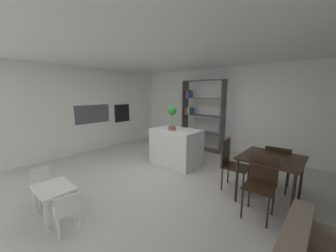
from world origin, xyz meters
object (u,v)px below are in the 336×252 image
(potted_plant_on_island, at_px, (172,115))
(kitchen_island, at_px, (176,147))
(dining_table, at_px, (271,162))
(child_chair_left, at_px, (43,184))
(child_table, at_px, (54,192))
(dining_chair_near, at_px, (261,180))
(built_in_oven, at_px, (122,113))
(child_chair_right, at_px, (67,210))
(open_bookshelf, at_px, (199,116))
(dining_chair_far, at_px, (277,164))
(dining_chair_island_side, at_px, (231,160))

(potted_plant_on_island, bearing_deg, kitchen_island, 79.62)
(dining_table, bearing_deg, child_chair_left, -137.66)
(potted_plant_on_island, xyz_separation_m, child_table, (-0.01, -2.69, -0.90))
(child_table, distance_m, dining_chair_near, 3.08)
(built_in_oven, height_order, child_chair_right, built_in_oven)
(child_chair_right, bearing_deg, dining_chair_near, 148.84)
(built_in_oven, relative_size, dining_chair_near, 0.67)
(dining_chair_near, bearing_deg, dining_table, 86.49)
(open_bookshelf, xyz_separation_m, dining_chair_near, (2.57, -2.34, -0.51))
(kitchen_island, relative_size, potted_plant_on_island, 2.06)
(child_chair_left, height_order, dining_table, dining_table)
(child_chair_left, bearing_deg, dining_table, -50.35)
(potted_plant_on_island, distance_m, child_table, 2.83)
(kitchen_island, relative_size, dining_chair_far, 1.39)
(child_chair_left, bearing_deg, child_chair_right, -93.02)
(open_bookshelf, distance_m, dining_chair_island_side, 2.71)
(dining_chair_far, bearing_deg, open_bookshelf, -32.61)
(open_bookshelf, relative_size, child_table, 3.55)
(child_table, xyz_separation_m, child_chair_left, (-0.51, -0.00, -0.05))
(child_table, height_order, dining_chair_near, dining_chair_near)
(dining_chair_island_side, height_order, dining_chair_near, dining_chair_island_side)
(potted_plant_on_island, relative_size, child_chair_right, 1.06)
(child_table, height_order, dining_chair_island_side, dining_chair_island_side)
(built_in_oven, distance_m, dining_chair_near, 5.08)
(dining_table, height_order, dining_chair_far, dining_chair_far)
(built_in_oven, height_order, dining_table, built_in_oven)
(open_bookshelf, distance_m, child_chair_left, 4.48)
(child_chair_left, relative_size, dining_chair_island_side, 0.63)
(built_in_oven, relative_size, open_bookshelf, 0.28)
(dining_chair_far, bearing_deg, child_chair_left, 42.70)
(kitchen_island, relative_size, dining_table, 1.31)
(open_bookshelf, height_order, child_chair_right, open_bookshelf)
(dining_chair_island_side, bearing_deg, kitchen_island, 72.85)
(kitchen_island, bearing_deg, child_table, -90.79)
(open_bookshelf, relative_size, child_chair_right, 3.98)
(potted_plant_on_island, distance_m, dining_table, 2.35)
(open_bookshelf, distance_m, dining_table, 3.20)
(dining_chair_near, bearing_deg, dining_chair_island_side, 142.34)
(child_table, bearing_deg, child_chair_left, -179.73)
(kitchen_island, relative_size, child_chair_left, 2.02)
(open_bookshelf, distance_m, child_chair_right, 4.55)
(child_chair_left, distance_m, dining_table, 3.80)
(potted_plant_on_island, relative_size, child_table, 0.94)
(child_table, relative_size, dining_table, 0.67)
(built_in_oven, height_order, potted_plant_on_island, potted_plant_on_island)
(kitchen_island, relative_size, dining_chair_near, 1.32)
(child_chair_left, relative_size, dining_chair_near, 0.65)
(built_in_oven, xyz_separation_m, child_chair_left, (2.15, -3.11, -0.77))
(child_chair_right, distance_m, dining_chair_far, 3.53)
(open_bookshelf, height_order, dining_chair_island_side, open_bookshelf)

